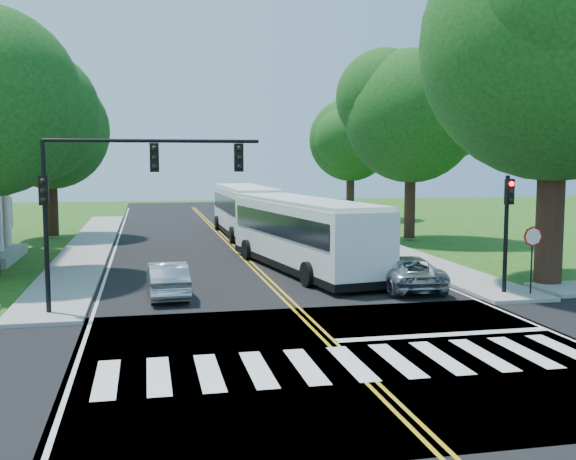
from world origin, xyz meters
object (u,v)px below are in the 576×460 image
object	(u,v)px
bus_follow	(245,210)
hatchback	(167,279)
signal_ne	(507,218)
signal_nw	(119,183)
bus_lead	(303,233)
suv	(405,272)
dark_sedan	(342,244)

from	to	relation	value
bus_follow	hatchback	world-z (taller)	bus_follow
signal_ne	bus_follow	xyz separation A→B (m)	(-6.63, 22.14, -1.19)
signal_ne	hatchback	bearing A→B (deg)	169.13
signal_nw	bus_lead	xyz separation A→B (m)	(7.96, 7.36, -2.61)
hatchback	signal_ne	bearing A→B (deg)	166.73
signal_nw	suv	world-z (taller)	signal_nw
hatchback	suv	world-z (taller)	hatchback
hatchback	dark_sedan	world-z (taller)	hatchback
hatchback	suv	distance (m)	9.31
bus_follow	suv	bearing A→B (deg)	99.28
signal_nw	suv	xyz separation A→B (m)	(10.88, 2.14, -3.70)
bus_lead	bus_follow	xyz separation A→B (m)	(-0.54, 14.79, 0.01)
signal_ne	suv	distance (m)	4.45
dark_sedan	signal_nw	bearing A→B (deg)	52.58
bus_follow	hatchback	distance (m)	20.62
signal_nw	bus_follow	xyz separation A→B (m)	(7.42, 22.15, -2.60)
signal_nw	suv	bearing A→B (deg)	11.11
signal_ne	hatchback	world-z (taller)	signal_ne
bus_follow	dark_sedan	distance (m)	10.70
signal_ne	bus_lead	world-z (taller)	signal_ne
signal_nw	bus_lead	size ratio (longest dim) A/B	0.55
bus_lead	bus_follow	world-z (taller)	bus_follow
suv	dark_sedan	xyz separation A→B (m)	(0.39, 10.10, -0.10)
signal_ne	hatchback	size ratio (longest dim) A/B	1.09
signal_ne	bus_follow	world-z (taller)	signal_ne
bus_lead	suv	world-z (taller)	bus_lead
suv	bus_follow	bearing A→B (deg)	-75.83
bus_follow	hatchback	xyz separation A→B (m)	(-5.84, -19.74, -1.10)
bus_lead	dark_sedan	xyz separation A→B (m)	(3.32, 4.88, -1.19)
suv	dark_sedan	bearing A→B (deg)	-87.85
suv	bus_lead	bearing A→B (deg)	-56.39
hatchback	dark_sedan	xyz separation A→B (m)	(9.70, 9.83, -0.10)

